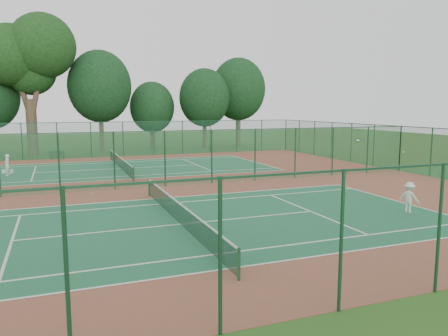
{
  "coord_description": "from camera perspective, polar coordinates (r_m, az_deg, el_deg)",
  "views": [
    {
      "loc": [
        -4.66,
        -26.36,
        4.92
      ],
      "look_at": [
        3.84,
        -4.22,
        1.6
      ],
      "focal_mm": 35.0,
      "sensor_mm": 36.0,
      "label": 1
    }
  ],
  "objects": [
    {
      "name": "player_far",
      "position": [
        35.07,
        -26.47,
        0.37
      ],
      "size": [
        0.52,
        0.65,
        1.54
      ],
      "primitive_type": "imported",
      "rotation": [
        0.0,
        0.0,
        -1.87
      ],
      "color": "white",
      "rests_on": "court_far"
    },
    {
      "name": "court_far",
      "position": [
        36.0,
        -13.37,
        -0.08
      ],
      "size": [
        23.77,
        10.97,
        0.01
      ],
      "primitive_type": "cube",
      "color": "#1E5F3E",
      "rests_on": "red_pad"
    },
    {
      "name": "ground",
      "position": [
        27.22,
        -10.81,
        -2.59
      ],
      "size": [
        120.0,
        120.0,
        0.0
      ],
      "primitive_type": "plane",
      "color": "#234916",
      "rests_on": "ground"
    },
    {
      "name": "stray_ball_a",
      "position": [
        27.49,
        -4.19,
        -2.27
      ],
      "size": [
        0.07,
        0.07,
        0.07
      ],
      "primitive_type": "sphere",
      "color": "yellow",
      "rests_on": "red_pad"
    },
    {
      "name": "stray_ball_c",
      "position": [
        26.0,
        -16.86,
        -3.18
      ],
      "size": [
        0.07,
        0.07,
        0.07
      ],
      "primitive_type": "sphere",
      "color": "gold",
      "rests_on": "red_pad"
    },
    {
      "name": "evergreen_row",
      "position": [
        51.11,
        -15.13,
        2.17
      ],
      "size": [
        39.0,
        5.0,
        12.0
      ],
      "primitive_type": null,
      "color": "black",
      "rests_on": "ground"
    },
    {
      "name": "player_near",
      "position": [
        22.13,
        23.05,
        -3.56
      ],
      "size": [
        0.86,
        1.07,
        1.45
      ],
      "primitive_type": "imported",
      "rotation": [
        0.0,
        0.0,
        1.97
      ],
      "color": "white",
      "rests_on": "court_near"
    },
    {
      "name": "fence_south",
      "position": [
        10.08,
        7.85,
        -10.37
      ],
      "size": [
        40.0,
        0.09,
        3.5
      ],
      "color": "#1B512F",
      "rests_on": "ground"
    },
    {
      "name": "kit_bag",
      "position": [
        36.43,
        -26.4,
        -0.39
      ],
      "size": [
        0.8,
        0.46,
        0.28
      ],
      "primitive_type": "cube",
      "rotation": [
        0.0,
        0.0,
        -0.24
      ],
      "color": "white",
      "rests_on": "red_pad"
    },
    {
      "name": "court_near",
      "position": [
        18.63,
        -5.81,
        -7.34
      ],
      "size": [
        23.77,
        10.97,
        0.01
      ],
      "primitive_type": "cube",
      "color": "#1B5839",
      "rests_on": "red_pad"
    },
    {
      "name": "tennis_net_near",
      "position": [
        18.5,
        -5.84,
        -5.75
      ],
      "size": [
        0.1,
        12.9,
        0.97
      ],
      "color": "#13351A",
      "rests_on": "ground"
    },
    {
      "name": "red_pad",
      "position": [
        27.22,
        -10.81,
        -2.58
      ],
      "size": [
        40.0,
        36.0,
        0.01
      ],
      "primitive_type": "cube",
      "color": "brown",
      "rests_on": "ground"
    },
    {
      "name": "big_tree",
      "position": [
        49.03,
        -24.15,
        13.32
      ],
      "size": [
        9.26,
        6.78,
        14.22
      ],
      "color": "#3D2E21",
      "rests_on": "ground"
    },
    {
      "name": "stray_ball_b",
      "position": [
        28.92,
        2.45,
        -1.74
      ],
      "size": [
        0.07,
        0.07,
        0.07
      ],
      "primitive_type": "sphere",
      "color": "#D4E234",
      "rests_on": "red_pad"
    },
    {
      "name": "tennis_net_far",
      "position": [
        35.94,
        -13.4,
        0.76
      ],
      "size": [
        0.1,
        12.9,
        0.97
      ],
      "color": "#133419",
      "rests_on": "ground"
    },
    {
      "name": "fence_east",
      "position": [
        36.24,
        22.01,
        2.39
      ],
      "size": [
        0.09,
        36.0,
        3.5
      ],
      "rotation": [
        0.0,
        0.0,
        1.57
      ],
      "color": "#1A4F30",
      "rests_on": "ground"
    },
    {
      "name": "bench",
      "position": [
        44.12,
        -20.95,
        1.61
      ],
      "size": [
        1.38,
        0.61,
        0.82
      ],
      "rotation": [
        0.0,
        0.0,
        -0.17
      ],
      "color": "black",
      "rests_on": "red_pad"
    },
    {
      "name": "fence_north",
      "position": [
        44.72,
        -15.01,
        3.65
      ],
      "size": [
        40.0,
        0.09,
        3.5
      ],
      "color": "#1B5233",
      "rests_on": "ground"
    },
    {
      "name": "fence_divider",
      "position": [
        26.96,
        -10.91,
        1.1
      ],
      "size": [
        40.0,
        0.09,
        3.5
      ],
      "color": "#1B522B",
      "rests_on": "ground"
    }
  ]
}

